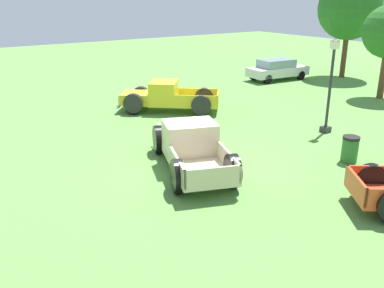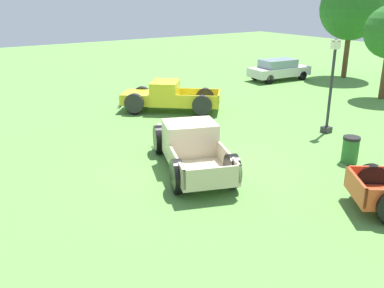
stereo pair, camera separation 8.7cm
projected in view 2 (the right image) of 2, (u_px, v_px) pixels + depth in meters
name	position (u px, v px, depth m)	size (l,w,h in m)	color
ground_plane	(193.00, 168.00, 14.40)	(80.00, 80.00, 0.00)	#5B9342
pickup_truck_foreground	(189.00, 145.00, 14.45)	(5.43, 3.49, 1.56)	#C6B793
pickup_truck_behind_right	(164.00, 97.00, 21.22)	(4.56, 4.93, 1.52)	yellow
sedan_distant_a	(279.00, 69.00, 28.87)	(2.10, 4.38, 1.42)	silver
lamp_post_near	(331.00, 85.00, 17.45)	(0.36, 0.36, 3.96)	#2D2D33
trash_can	(350.00, 150.00, 14.76)	(0.59, 0.59, 0.95)	#2D6B2D
oak_tree_west	(352.00, 8.00, 28.45)	(4.23, 4.23, 6.81)	brown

